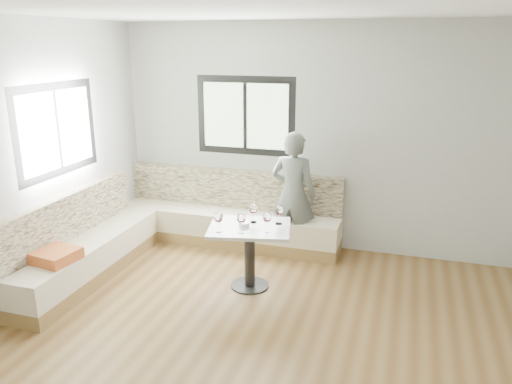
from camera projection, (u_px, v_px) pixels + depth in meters
room at (247, 191)px, 3.95m from camera, size 5.01×5.01×2.81m
banquette at (170, 231)px, 6.11m from camera, size 2.90×2.80×0.95m
table at (250, 242)px, 5.28m from camera, size 0.97×0.82×0.69m
person at (293, 194)px, 6.06m from camera, size 0.60×0.43×1.55m
olive_ramekin at (244, 224)px, 5.23m from camera, size 0.11×0.11×0.04m
wine_glass_a at (218, 218)px, 5.05m from camera, size 0.09×0.09×0.21m
wine_glass_b at (241, 219)px, 5.02m from camera, size 0.09×0.09×0.21m
wine_glass_c at (267, 218)px, 5.06m from camera, size 0.09×0.09×0.21m
wine_glass_d at (253, 209)px, 5.30m from camera, size 0.09×0.09×0.21m
wine_glass_e at (279, 211)px, 5.26m from camera, size 0.09×0.09×0.21m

